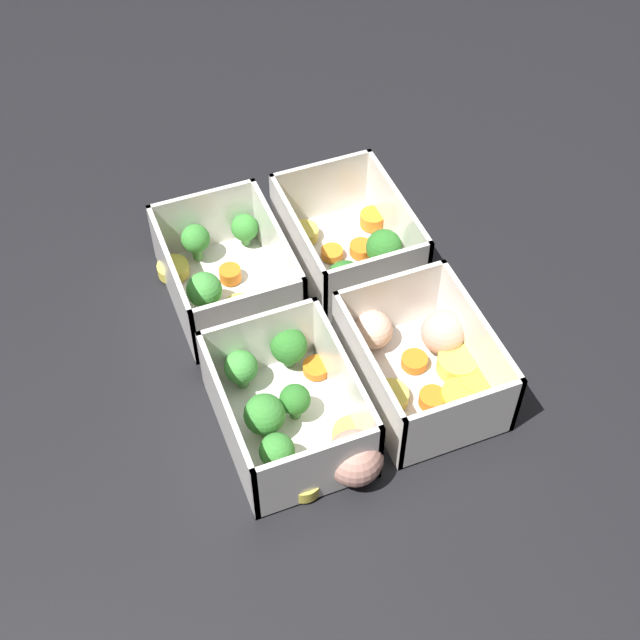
% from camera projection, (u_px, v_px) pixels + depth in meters
% --- Properties ---
extents(ground_plane, '(4.00, 4.00, 0.00)m').
position_uv_depth(ground_plane, '(320.00, 337.00, 0.88)').
color(ground_plane, black).
extents(container_near_left, '(0.16, 0.13, 0.07)m').
position_uv_depth(container_near_left, '(424.00, 360.00, 0.83)').
color(container_near_left, silver).
rests_on(container_near_left, ground_plane).
extents(container_near_right, '(0.16, 0.12, 0.07)m').
position_uv_depth(container_near_right, '(352.00, 248.00, 0.93)').
color(container_near_right, silver).
rests_on(container_near_right, ground_plane).
extents(container_far_left, '(0.18, 0.13, 0.07)m').
position_uv_depth(container_far_left, '(298.00, 416.00, 0.79)').
color(container_far_left, silver).
rests_on(container_far_left, ground_plane).
extents(container_far_right, '(0.16, 0.13, 0.07)m').
position_uv_depth(container_far_right, '(224.00, 278.00, 0.90)').
color(container_far_right, silver).
rests_on(container_far_right, ground_plane).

